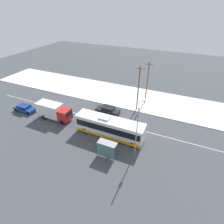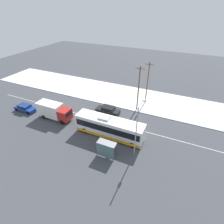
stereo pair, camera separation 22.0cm
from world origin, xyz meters
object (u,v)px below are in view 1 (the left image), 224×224
(bus_shelter, at_px, (106,148))
(sedan_car, at_px, (108,110))
(utility_pole_roadside, at_px, (138,88))
(pedestrian_at_stop, at_px, (113,146))
(box_truck, at_px, (53,111))
(utility_pole_snowlot, at_px, (147,82))
(streetlamp, at_px, (138,124))
(city_bus, at_px, (110,127))
(parked_car_near_truck, at_px, (25,108))

(bus_shelter, bearing_deg, sedan_car, 114.18)
(utility_pole_roadside, bearing_deg, pedestrian_at_stop, -88.60)
(box_truck, xyz_separation_m, utility_pole_roadside, (13.40, 9.54, 3.10))
(bus_shelter, bearing_deg, box_truck, 160.45)
(pedestrian_at_stop, distance_m, utility_pole_snowlot, 17.21)
(sedan_car, xyz_separation_m, streetlamp, (8.28, -7.89, 4.24))
(city_bus, xyz_separation_m, pedestrian_at_stop, (1.97, -3.25, -0.56))
(city_bus, distance_m, box_truck, 11.76)
(city_bus, distance_m, bus_shelter, 4.71)
(city_bus, relative_size, parked_car_near_truck, 2.50)
(city_bus, xyz_separation_m, parked_car_near_truck, (-19.02, -0.09, -0.93))
(bus_shelter, bearing_deg, utility_pole_roadside, 89.65)
(box_truck, height_order, utility_pole_snowlot, utility_pole_snowlot)
(city_bus, height_order, pedestrian_at_stop, city_bus)
(sedan_car, relative_size, parked_car_near_truck, 1.04)
(city_bus, xyz_separation_m, utility_pole_roadside, (1.65, 9.82, 3.12))
(box_truck, relative_size, pedestrian_at_stop, 3.68)
(sedan_car, xyz_separation_m, bus_shelter, (4.71, -10.49, 0.84))
(box_truck, bearing_deg, streetlamp, -7.17)
(box_truck, distance_m, pedestrian_at_stop, 14.18)
(utility_pole_roadside, relative_size, utility_pole_snowlot, 1.02)
(utility_pole_roadside, bearing_deg, city_bus, -99.53)
(streetlamp, distance_m, utility_pole_roadside, 12.17)
(sedan_car, relative_size, utility_pole_snowlot, 0.53)
(city_bus, relative_size, box_truck, 1.70)
(sedan_car, xyz_separation_m, parked_car_near_truck, (-15.87, -6.14, -0.08))
(utility_pole_snowlot, bearing_deg, city_bus, -100.18)
(box_truck, distance_m, utility_pole_snowlot, 19.68)
(city_bus, relative_size, sedan_car, 2.41)
(sedan_car, relative_size, pedestrian_at_stop, 2.59)
(sedan_car, height_order, utility_pole_roadside, utility_pole_roadside)
(pedestrian_at_stop, bearing_deg, sedan_car, 118.85)
(city_bus, distance_m, pedestrian_at_stop, 3.84)
(bus_shelter, xyz_separation_m, utility_pole_snowlot, (0.88, 18.02, 3.04))
(pedestrian_at_stop, bearing_deg, box_truck, 165.59)
(box_truck, bearing_deg, city_bus, -1.37)
(box_truck, distance_m, utility_pole_roadside, 16.74)
(city_bus, distance_m, sedan_car, 6.87)
(bus_shelter, bearing_deg, city_bus, 109.33)
(streetlamp, height_order, utility_pole_snowlot, utility_pole_snowlot)
(parked_car_near_truck, relative_size, utility_pole_roadside, 0.50)
(city_bus, bearing_deg, pedestrian_at_stop, -58.76)
(parked_car_near_truck, height_order, pedestrian_at_stop, pedestrian_at_stop)
(city_bus, bearing_deg, box_truck, 178.63)
(box_truck, relative_size, utility_pole_snowlot, 0.75)
(city_bus, xyz_separation_m, bus_shelter, (1.56, -4.45, -0.02))
(city_bus, height_order, utility_pole_snowlot, utility_pole_snowlot)
(parked_car_near_truck, distance_m, bus_shelter, 21.05)
(parked_car_near_truck, height_order, bus_shelter, bus_shelter)
(streetlamp, bearing_deg, utility_pole_roadside, 106.64)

